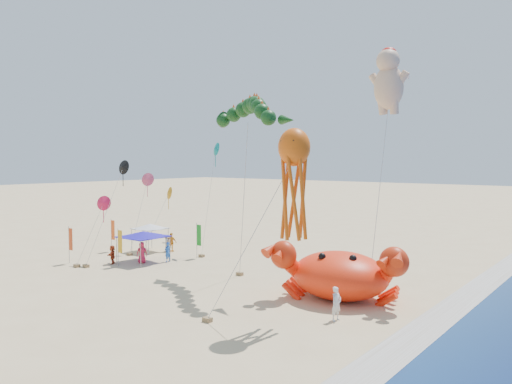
# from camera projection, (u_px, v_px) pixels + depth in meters

# --- Properties ---
(ground) EXTENTS (320.00, 320.00, 0.00)m
(ground) POSITION_uv_depth(u_px,v_px,m) (261.00, 288.00, 34.68)
(ground) COLOR #D1B784
(ground) RESTS_ON ground
(foam_strip) EXTENTS (320.00, 320.00, 0.00)m
(foam_strip) POSITION_uv_depth(u_px,v_px,m) (434.00, 322.00, 27.28)
(foam_strip) COLOR silver
(foam_strip) RESTS_ON ground
(crab_inflatable) EXTENTS (8.60, 7.04, 3.77)m
(crab_inflatable) POSITION_uv_depth(u_px,v_px,m) (339.00, 273.00, 31.72)
(crab_inflatable) COLOR #FF2D0D
(crab_inflatable) RESTS_ON ground
(dragon_kite) EXTENTS (10.28, 5.53, 13.20)m
(dragon_kite) POSITION_uv_depth(u_px,v_px,m) (246.00, 116.00, 36.44)
(dragon_kite) COLOR #0F3712
(dragon_kite) RESTS_ON ground
(cherub_kite) EXTENTS (2.36, 5.87, 17.64)m
(cherub_kite) POSITION_uv_depth(u_px,v_px,m) (388.00, 79.00, 38.94)
(cherub_kite) COLOR #E8B78D
(cherub_kite) RESTS_ON ground
(octopus_kite) EXTENTS (4.86, 3.89, 10.59)m
(octopus_kite) POSITION_uv_depth(u_px,v_px,m) (294.00, 175.00, 26.82)
(octopus_kite) COLOR #DD540B
(octopus_kite) RESTS_ON ground
(canopy_blue) EXTENTS (3.81, 3.81, 2.71)m
(canopy_blue) POSITION_uv_depth(u_px,v_px,m) (143.00, 234.00, 43.27)
(canopy_blue) COLOR gray
(canopy_blue) RESTS_ON ground
(canopy_white) EXTENTS (2.99, 2.99, 2.71)m
(canopy_white) POSITION_uv_depth(u_px,v_px,m) (150.00, 226.00, 48.37)
(canopy_white) COLOR gray
(canopy_white) RESTS_ON ground
(feather_flags) EXTENTS (9.47, 8.50, 3.20)m
(feather_flags) POSITION_uv_depth(u_px,v_px,m) (126.00, 237.00, 44.39)
(feather_flags) COLOR gray
(feather_flags) RESTS_ON ground
(beachgoers) EXTENTS (23.85, 9.28, 1.89)m
(beachgoers) POSITION_uv_depth(u_px,v_px,m) (163.00, 253.00, 42.98)
(beachgoers) COLOR #A4381A
(beachgoers) RESTS_ON ground
(small_kites) EXTENTS (7.32, 12.88, 10.59)m
(small_kites) POSITION_uv_depth(u_px,v_px,m) (151.00, 186.00, 46.42)
(small_kites) COLOR black
(small_kites) RESTS_ON ground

